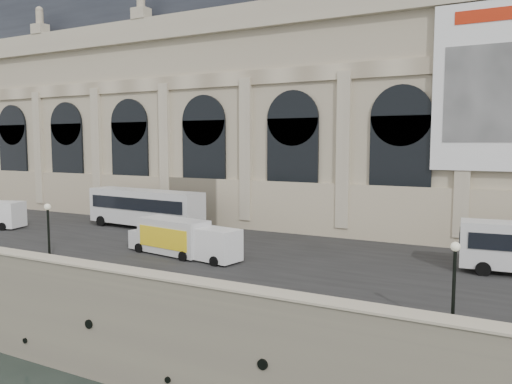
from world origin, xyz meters
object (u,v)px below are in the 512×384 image
lamp_right (454,288)px  van_c (203,243)px  bus_left (145,207)px  lamp_left (49,235)px  box_truck (170,236)px

lamp_right → van_c: bearing=159.8°
bus_left → lamp_right: 34.32m
lamp_left → bus_left: bearing=104.8°
bus_left → van_c: size_ratio=2.32×
van_c → lamp_right: 19.36m
box_truck → lamp_left: 8.74m
bus_left → box_truck: bus_left is taller
van_c → box_truck: bearing=174.4°
van_c → lamp_right: bearing=-20.2°
box_truck → lamp_left: lamp_left is taller
bus_left → van_c: (12.65, -8.46, -0.95)m
van_c → lamp_right: lamp_right is taller
bus_left → van_c: 15.25m
box_truck → lamp_right: size_ratio=1.71×
bus_left → lamp_right: lamp_right is taller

